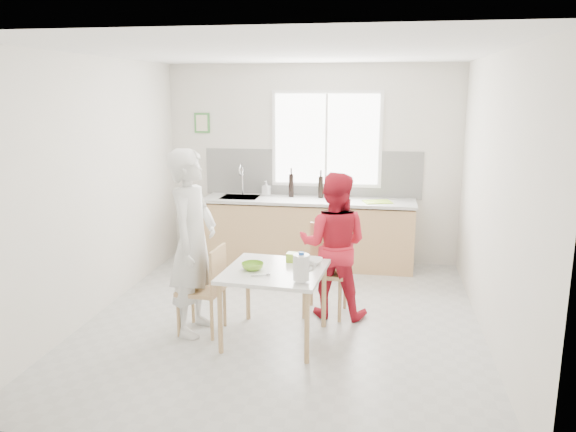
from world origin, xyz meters
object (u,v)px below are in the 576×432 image
person_white (193,243)px  bowl_white (311,261)px  wine_bottle_a (291,185)px  wine_bottle_b (321,187)px  chair_left (207,286)px  milk_jug (302,267)px  dining_table (275,277)px  chair_far (327,265)px  person_red (334,245)px  bowl_green (253,266)px

person_white → bowl_white: person_white is taller
wine_bottle_a → wine_bottle_b: 0.41m
chair_left → milk_jug: size_ratio=3.43×
wine_bottle_b → wine_bottle_a: bearing=178.2°
person_white → milk_jug: (1.12, -0.37, -0.07)m
dining_table → milk_jug: size_ratio=3.85×
milk_jug → bowl_white: bearing=92.6°
chair_far → person_red: person_red is taller
dining_table → chair_far: chair_far is taller
person_red → wine_bottle_a: 1.99m
person_white → bowl_white: (1.13, 0.16, -0.18)m
person_white → wine_bottle_b: 2.64m
dining_table → person_red: person_red is taller
dining_table → person_white: person_white is taller
dining_table → chair_far: 0.90m
chair_left → milk_jug: 1.11m
person_red → milk_jug: (-0.19, -1.01, 0.07)m
person_white → person_red: bearing=-59.3°
chair_far → person_white: (-1.23, -0.73, 0.39)m
dining_table → bowl_white: bowl_white is taller
milk_jug → chair_left: bearing=164.5°
person_white → wine_bottle_b: (0.97, 2.45, 0.16)m
dining_table → person_red: 0.87m
milk_jug → bowl_green: bearing=156.3°
bowl_green → bowl_white: bearing=26.4°
person_white → wine_bottle_b: bearing=-17.0°
milk_jug → dining_table: bearing=139.2°
wine_bottle_a → chair_left: bearing=-99.8°
chair_left → chair_far: size_ratio=0.92×
chair_left → person_red: 1.37m
wine_bottle_b → milk_jug: bearing=-87.0°
bowl_white → milk_jug: 0.54m
chair_far → wine_bottle_a: wine_bottle_a is taller
bowl_green → bowl_white: (0.52, 0.26, -0.01)m
chair_far → bowl_green: chair_far is taller
person_red → wine_bottle_a: person_red is taller
person_red → bowl_green: (-0.69, -0.74, -0.03)m
chair_left → bowl_green: chair_left is taller
bowl_green → wine_bottle_a: (-0.05, 2.56, 0.34)m
person_white → milk_jug: 1.18m
dining_table → chair_left: size_ratio=1.12×
dining_table → wine_bottle_b: 2.56m
wine_bottle_a → wine_bottle_b: size_ratio=1.07×
chair_left → bowl_green: bearing=84.1°
chair_left → person_white: (-0.13, 0.01, 0.43)m
chair_left → wine_bottle_a: wine_bottle_a is taller
wine_bottle_a → person_white: bearing=-102.8°
bowl_green → chair_far: bearing=53.2°
bowl_white → milk_jug: (-0.02, -0.53, 0.11)m
bowl_white → chair_left: bearing=-170.3°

